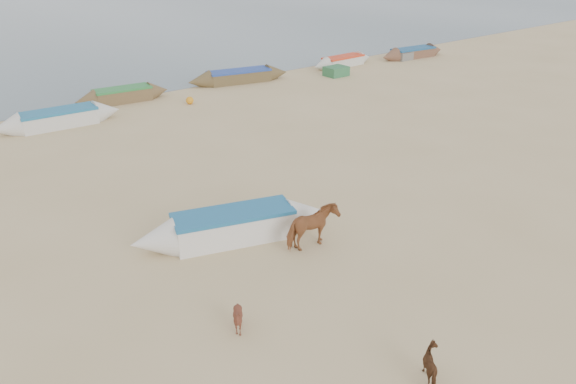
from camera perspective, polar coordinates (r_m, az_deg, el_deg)
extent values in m
plane|color=tan|center=(16.97, 8.50, -7.53)|extent=(140.00, 140.00, 0.00)
imported|color=brown|center=(17.43, 2.48, -3.61)|extent=(1.72, 0.85, 1.43)
imported|color=#58291C|center=(14.16, -5.10, -12.71)|extent=(0.87, 0.81, 0.80)
imported|color=#4F2E19|center=(13.26, 14.67, -16.71)|extent=(0.81, 0.89, 0.78)
sphere|color=orange|center=(33.29, -9.95, 9.15)|extent=(0.44, 0.44, 0.44)
cube|color=#2F6940|center=(39.80, 4.91, 12.13)|extent=(1.50, 1.20, 0.64)
cube|color=slate|center=(45.91, 11.53, 13.41)|extent=(1.30, 1.20, 0.60)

